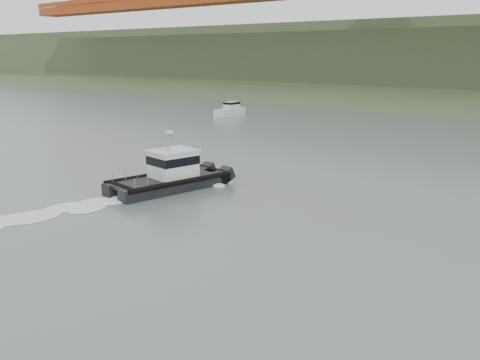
# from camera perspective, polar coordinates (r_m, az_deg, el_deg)

# --- Properties ---
(ground) EXTENTS (400.00, 400.00, 0.00)m
(ground) POSITION_cam_1_polar(r_m,az_deg,el_deg) (29.56, -8.76, -6.92)
(ground) COLOR #586862
(ground) RESTS_ON ground
(patrol_boat) EXTENTS (4.93, 9.97, 4.63)m
(patrol_boat) POSITION_cam_1_polar(r_m,az_deg,el_deg) (41.29, -7.46, 0.64)
(patrol_boat) COLOR black
(patrol_boat) RESTS_ON ground
(motorboat) EXTENTS (2.61, 6.57, 3.53)m
(motorboat) POSITION_cam_1_polar(r_m,az_deg,el_deg) (90.57, -1.03, 7.47)
(motorboat) COLOR silver
(motorboat) RESTS_ON ground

